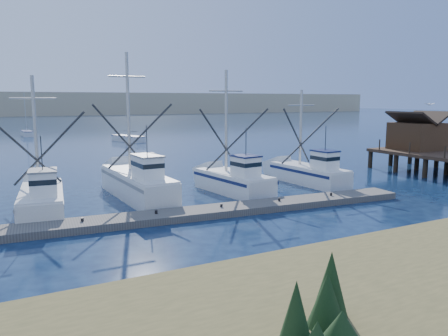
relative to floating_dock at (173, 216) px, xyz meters
The scene contains 7 objects.
ground 8.56m from the floating_dock, 45.36° to the right, with size 500.00×500.00×0.00m, color #0B1833.
floating_dock is the anchor object (origin of this frame).
dune_ridge 204.06m from the floating_dock, 88.31° to the left, with size 360.00×60.00×10.00m, color tan.
trawler_fleet 5.21m from the floating_dock, 95.41° to the left, with size 30.14×9.80×10.07m.
sailboat_near 48.66m from the floating_dock, 77.69° to the left, with size 4.15×6.99×8.10m.
sailboat_far 67.36m from the floating_dock, 93.12° to the left, with size 1.95×5.54×8.10m.
flying_gull 21.56m from the floating_dock, ahead, with size 1.06×0.19×0.19m.
Camera 1 is at (-14.67, -16.86, 6.80)m, focal length 35.00 mm.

